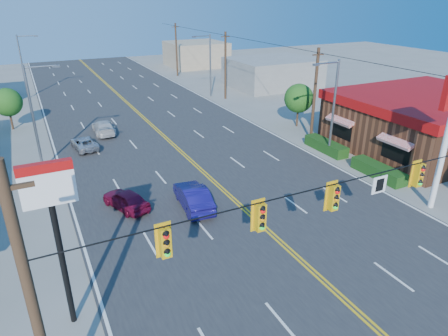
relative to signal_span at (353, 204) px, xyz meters
name	(u,v)px	position (x,y,z in m)	size (l,w,h in m)	color
ground	(341,298)	(0.12, 0.00, -4.89)	(160.00, 160.00, 0.00)	gray
road	(182,153)	(0.12, 20.00, -4.86)	(20.00, 120.00, 0.06)	#2D2D30
signal_span	(353,204)	(0.00, 0.00, 0.00)	(24.32, 0.34, 9.00)	#47301E
kfc	(426,121)	(20.02, 12.00, -2.51)	(16.30, 12.40, 4.70)	brown
pizza_hut_sign	(53,213)	(-10.88, 4.00, 0.30)	(1.90, 0.30, 6.85)	black
streetlight_se	(332,104)	(10.91, 14.00, -0.37)	(2.55, 0.25, 8.00)	gray
streetlight_ne	(209,62)	(10.91, 38.00, -0.37)	(2.55, 0.25, 8.00)	gray
streetlight_sw	(35,112)	(-10.67, 22.00, -0.37)	(2.55, 0.25, 8.00)	gray
streetlight_nw	(24,63)	(-10.67, 48.00, -0.37)	(2.55, 0.25, 8.00)	gray
utility_pole_near	(314,96)	(12.32, 18.00, -0.69)	(0.28, 0.28, 8.40)	#47301E
utility_pole_mid	(225,66)	(12.32, 36.00, -0.69)	(0.28, 0.28, 8.40)	#47301E
utility_pole_far	(176,50)	(12.32, 54.00, -0.69)	(0.28, 0.28, 8.40)	#47301E
tree_kfc_rear	(299,98)	(13.62, 22.00, -1.95)	(2.94, 2.94, 4.41)	#47301E
tree_west	(7,102)	(-12.88, 34.00, -2.09)	(2.80, 2.80, 4.20)	#47301E
bld_east_mid	(272,72)	(22.12, 40.00, -2.89)	(12.00, 10.00, 4.00)	gray
bld_east_far	(196,54)	(19.12, 62.00, -2.69)	(10.00, 10.00, 4.40)	tan
car_magenta	(126,200)	(-6.55, 12.46, -4.26)	(1.48, 3.69, 1.26)	maroon
car_blue	(193,197)	(-2.65, 10.72, -4.14)	(1.57, 4.51, 1.49)	navy
car_white	(104,128)	(-4.86, 28.31, -4.23)	(1.83, 4.50, 1.31)	silver
car_silver	(84,144)	(-7.25, 24.74, -4.35)	(1.77, 3.85, 1.07)	#B6B5BB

